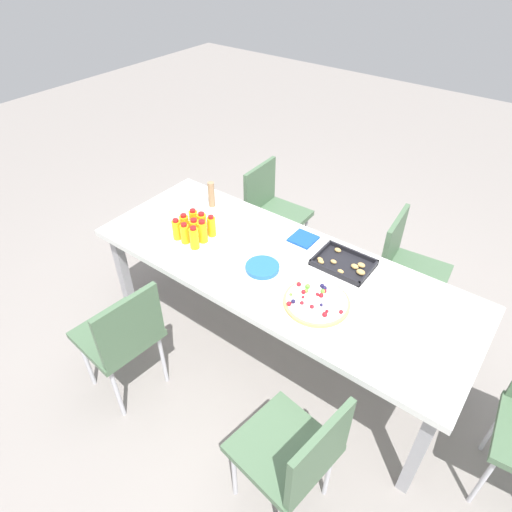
{
  "coord_description": "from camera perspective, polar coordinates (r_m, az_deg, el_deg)",
  "views": [
    {
      "loc": [
        1.07,
        -1.63,
        2.35
      ],
      "look_at": [
        -0.14,
        -0.03,
        0.75
      ],
      "focal_mm": 30.91,
      "sensor_mm": 36.0,
      "label": 1
    }
  ],
  "objects": [
    {
      "name": "napkin_stack",
      "position": [
        2.74,
        6.14,
        2.23
      ],
      "size": [
        0.15,
        0.15,
        0.01
      ],
      "primitive_type": "cube",
      "color": "#194CA5",
      "rests_on": "party_table"
    },
    {
      "name": "chair_far_right",
      "position": [
        3.06,
        18.9,
        -1.06
      ],
      "size": [
        0.44,
        0.44,
        0.83
      ],
      "rotation": [
        0.0,
        0.0,
        -1.47
      ],
      "color": "#4C6B4C",
      "rests_on": "ground_plane"
    },
    {
      "name": "chair_far_left",
      "position": [
        3.45,
        2.09,
        6.23
      ],
      "size": [
        0.41,
        0.41,
        0.83
      ],
      "rotation": [
        0.0,
        0.0,
        -1.54
      ],
      "color": "#4C6B4C",
      "rests_on": "ground_plane"
    },
    {
      "name": "snack_tray",
      "position": [
        2.57,
        11.32,
        -0.99
      ],
      "size": [
        0.32,
        0.24,
        0.04
      ],
      "color": "black",
      "rests_on": "party_table"
    },
    {
      "name": "juice_bottle_8",
      "position": [
        2.74,
        -5.78,
        3.86
      ],
      "size": [
        0.05,
        0.05,
        0.14
      ],
      "color": "#FAAB14",
      "rests_on": "party_table"
    },
    {
      "name": "fruit_pizza",
      "position": [
        2.31,
        7.8,
        -5.84
      ],
      "size": [
        0.35,
        0.35,
        0.05
      ],
      "color": "tan",
      "rests_on": "party_table"
    },
    {
      "name": "plate_stack",
      "position": [
        2.5,
        0.83,
        -1.49
      ],
      "size": [
        0.19,
        0.19,
        0.02
      ],
      "color": "blue",
      "rests_on": "party_table"
    },
    {
      "name": "ground_plane",
      "position": [
        3.06,
        2.48,
        -11.73
      ],
      "size": [
        12.0,
        12.0,
        0.0
      ],
      "primitive_type": "plane",
      "color": "gray"
    },
    {
      "name": "juice_bottle_7",
      "position": [
        2.78,
        -7.0,
        4.28
      ],
      "size": [
        0.06,
        0.06,
        0.14
      ],
      "color": "#F9AC14",
      "rests_on": "party_table"
    },
    {
      "name": "juice_bottle_1",
      "position": [
        2.7,
        -9.19,
        2.89
      ],
      "size": [
        0.05,
        0.05,
        0.14
      ],
      "color": "#FAAF14",
      "rests_on": "party_table"
    },
    {
      "name": "juice_bottle_5",
      "position": [
        2.69,
        -6.92,
        3.16
      ],
      "size": [
        0.06,
        0.06,
        0.15
      ],
      "color": "#FAAD14",
      "rests_on": "party_table"
    },
    {
      "name": "juice_bottle_2",
      "position": [
        2.64,
        -8.01,
        2.32
      ],
      "size": [
        0.06,
        0.06,
        0.15
      ],
      "color": "#F9AE14",
      "rests_on": "party_table"
    },
    {
      "name": "party_table",
      "position": [
        2.58,
        2.88,
        -2.21
      ],
      "size": [
        2.26,
        0.85,
        0.73
      ],
      "color": "silver",
      "rests_on": "ground_plane"
    },
    {
      "name": "juice_bottle_6",
      "position": [
        2.83,
        -8.09,
        4.76
      ],
      "size": [
        0.06,
        0.06,
        0.13
      ],
      "color": "#F9AD14",
      "rests_on": "party_table"
    },
    {
      "name": "chair_near_left",
      "position": [
        2.57,
        -16.9,
        -9.63
      ],
      "size": [
        0.43,
        0.43,
        0.83
      ],
      "rotation": [
        0.0,
        0.0,
        1.48
      ],
      "color": "#4C6B4C",
      "rests_on": "ground_plane"
    },
    {
      "name": "juice_bottle_0",
      "position": [
        2.74,
        -10.21,
        3.4
      ],
      "size": [
        0.05,
        0.05,
        0.14
      ],
      "color": "#F9AC14",
      "rests_on": "party_table"
    },
    {
      "name": "chair_near_right",
      "position": [
        2.09,
        5.12,
        -24.03
      ],
      "size": [
        0.45,
        0.45,
        0.83
      ],
      "rotation": [
        0.0,
        0.0,
        1.43
      ],
      "color": "#4C6B4C",
      "rests_on": "ground_plane"
    },
    {
      "name": "juice_bottle_4",
      "position": [
        2.74,
        -7.96,
        3.53
      ],
      "size": [
        0.06,
        0.06,
        0.13
      ],
      "color": "#FAAC14",
      "rests_on": "party_table"
    },
    {
      "name": "cardboard_tube",
      "position": [
        3.02,
        -5.79,
        7.93
      ],
      "size": [
        0.04,
        0.04,
        0.18
      ],
      "primitive_type": "cylinder",
      "color": "#9E7A56",
      "rests_on": "party_table"
    },
    {
      "name": "juice_bottle_3",
      "position": [
        2.78,
        -9.24,
        4.06
      ],
      "size": [
        0.06,
        0.06,
        0.14
      ],
      "color": "#F9AD14",
      "rests_on": "party_table"
    }
  ]
}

